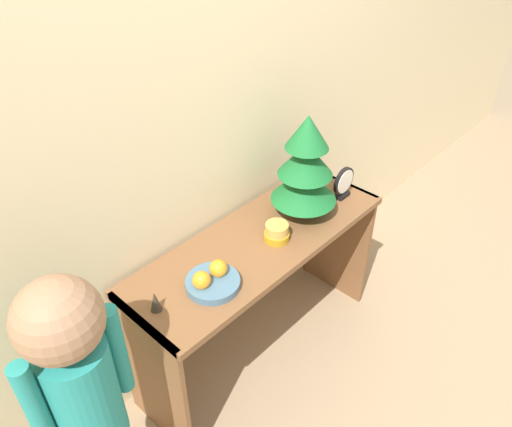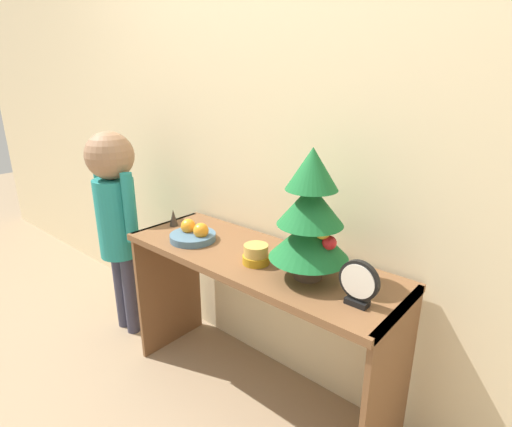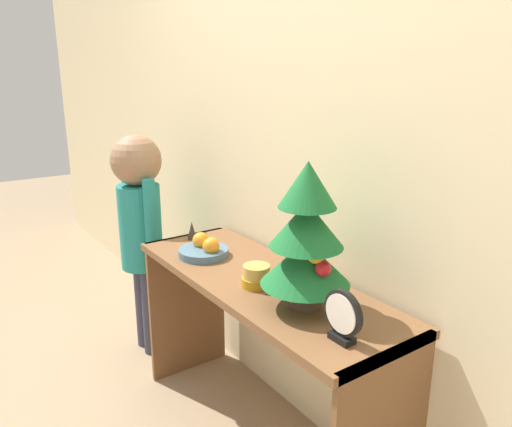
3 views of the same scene
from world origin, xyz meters
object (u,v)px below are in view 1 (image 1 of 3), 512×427
mini_tree (306,168)px  singing_bowl (277,232)px  fruit_bowl (212,280)px  figurine (155,301)px  desk_clock (344,183)px  child_figure (79,380)px

mini_tree → singing_bowl: size_ratio=4.45×
mini_tree → singing_bowl: bearing=-170.5°
fruit_bowl → figurine: (-0.22, 0.06, 0.01)m
mini_tree → fruit_bowl: (-0.60, -0.04, -0.21)m
desk_clock → child_figure: child_figure is taller
desk_clock → child_figure: bearing=-178.8°
figurine → desk_clock: bearing=-4.0°
mini_tree → singing_bowl: mini_tree is taller
mini_tree → desk_clock: (0.23, -0.06, -0.16)m
fruit_bowl → singing_bowl: size_ratio=1.92×
singing_bowl → child_figure: (-0.96, -0.05, 0.02)m
desk_clock → figurine: 1.05m
child_figure → desk_clock: bearing=1.2°
fruit_bowl → desk_clock: size_ratio=1.33×
figurine → mini_tree: bearing=-1.2°
mini_tree → figurine: bearing=178.8°
fruit_bowl → desk_clock: desk_clock is taller
mini_tree → singing_bowl: (-0.22, -0.04, -0.20)m
mini_tree → desk_clock: mini_tree is taller
desk_clock → child_figure: (-1.41, -0.03, -0.02)m
singing_bowl → fruit_bowl: bearing=-179.5°
figurine → child_figure: 0.38m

